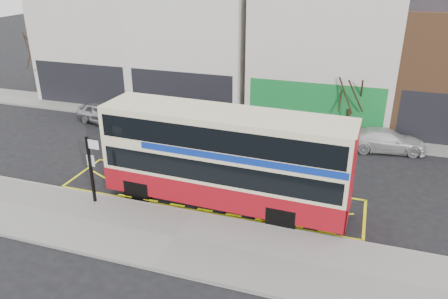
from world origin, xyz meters
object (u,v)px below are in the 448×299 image
(bus_stop_post, at_px, (91,164))
(car_silver, at_px, (104,114))
(car_white, at_px, (386,140))
(street_tree_left, at_px, (38,41))
(double_decker_bus, at_px, (225,157))
(street_tree_right, at_px, (352,85))
(car_grey, at_px, (207,124))

(bus_stop_post, relative_size, car_silver, 0.79)
(car_white, xyz_separation_m, street_tree_left, (-25.41, 2.64, 3.78))
(double_decker_bus, relative_size, car_silver, 2.74)
(double_decker_bus, bearing_deg, street_tree_right, 67.12)
(car_grey, xyz_separation_m, street_tree_right, (8.35, 2.23, 2.64))
(double_decker_bus, bearing_deg, car_silver, 148.21)
(bus_stop_post, distance_m, car_grey, 9.92)
(double_decker_bus, distance_m, car_grey, 8.74)
(street_tree_left, bearing_deg, car_grey, -12.67)
(car_silver, relative_size, car_white, 0.90)
(double_decker_bus, distance_m, car_silver, 13.20)
(car_silver, xyz_separation_m, street_tree_right, (15.51, 2.67, 2.59))
(street_tree_right, bearing_deg, car_white, -34.53)
(car_grey, relative_size, street_tree_left, 0.59)
(street_tree_left, bearing_deg, bus_stop_post, -44.76)
(car_white, bearing_deg, double_decker_bus, 132.66)
(street_tree_left, bearing_deg, street_tree_right, -2.73)
(double_decker_bus, relative_size, car_grey, 2.83)
(street_tree_left, bearing_deg, double_decker_bus, -30.79)
(double_decker_bus, bearing_deg, bus_stop_post, -158.41)
(double_decker_bus, xyz_separation_m, car_white, (6.85, 8.42, -1.63))
(car_silver, relative_size, street_tree_right, 0.83)
(street_tree_left, xyz_separation_m, street_tree_right, (23.17, -1.10, -1.14))
(car_white, bearing_deg, street_tree_left, 75.86)
(double_decker_bus, relative_size, street_tree_right, 2.27)
(car_grey, height_order, street_tree_right, street_tree_right)
(bus_stop_post, xyz_separation_m, car_grey, (1.71, 9.67, -1.38))
(bus_stop_post, distance_m, car_silver, 10.80)
(bus_stop_post, distance_m, street_tree_right, 15.63)
(car_white, xyz_separation_m, street_tree_right, (-2.24, 1.54, 2.63))
(double_decker_bus, distance_m, street_tree_right, 11.02)
(bus_stop_post, bearing_deg, street_tree_right, 51.73)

